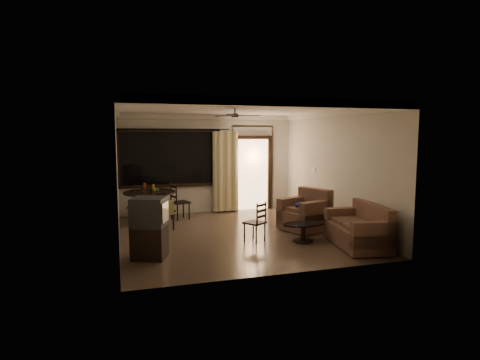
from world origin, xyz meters
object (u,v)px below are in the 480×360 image
object	(u,v)px
dining_chair_east	(180,209)
dining_chair_south	(164,217)
sofa	(360,230)
coffee_table	(303,229)
dining_chair_west	(139,215)
side_chair	(255,230)
armchair	(306,214)
dining_table	(150,198)
dining_chair_north	(139,208)
tv_cabinet	(149,228)

from	to	relation	value
dining_chair_east	dining_chair_south	size ratio (longest dim) A/B	1.00
sofa	coffee_table	xyz separation A→B (m)	(-0.93, 0.67, -0.08)
dining_chair_west	side_chair	distance (m)	3.15
sofa	armchair	distance (m)	1.65
dining_table	side_chair	bearing A→B (deg)	-51.30
sofa	side_chair	world-z (taller)	sofa
dining_chair_north	coffee_table	distance (m)	4.60
sofa	armchair	bearing A→B (deg)	113.46
dining_chair_south	coffee_table	distance (m)	3.29
armchair	dining_chair_east	bearing A→B (deg)	122.54
dining_chair_west	dining_chair_east	bearing A→B (deg)	97.36
coffee_table	armchair	bearing A→B (deg)	60.48
tv_cabinet	dining_chair_north	bearing A→B (deg)	110.98
dining_table	armchair	size ratio (longest dim) A/B	1.08
dining_chair_east	coffee_table	distance (m)	3.67
dining_chair_west	dining_chair_east	size ratio (longest dim) A/B	1.00
dining_chair_east	dining_table	bearing A→B (deg)	89.93
dining_chair_south	side_chair	world-z (taller)	dining_chair_south
dining_table	tv_cabinet	xyz separation A→B (m)	(-0.23, -2.95, -0.08)
dining_chair_north	tv_cabinet	xyz separation A→B (m)	(0.01, -3.54, 0.28)
armchair	coffee_table	bearing A→B (deg)	-139.28
dining_chair_east	dining_chair_west	bearing A→B (deg)	97.36
dining_chair_west	armchair	world-z (taller)	armchair
dining_table	dining_chair_south	xyz separation A→B (m)	(0.26, -0.82, -0.33)
dining_chair_west	tv_cabinet	bearing A→B (deg)	-16.23
dining_table	dining_chair_east	xyz separation A→B (m)	(0.80, 0.25, -0.35)
dining_chair_south	sofa	bearing A→B (deg)	-53.23
dining_table	coffee_table	xyz separation A→B (m)	(2.93, -2.73, -0.38)
dining_table	tv_cabinet	bearing A→B (deg)	-94.41
dining_table	armchair	distance (m)	3.91
armchair	dining_chair_south	bearing A→B (deg)	143.11
dining_chair_north	tv_cabinet	size ratio (longest dim) A/B	0.85
dining_chair_north	sofa	xyz separation A→B (m)	(4.10, -4.00, 0.05)
tv_cabinet	sofa	size ratio (longest dim) A/B	0.66
sofa	armchair	size ratio (longest dim) A/B	1.41
side_chair	dining_chair_east	bearing A→B (deg)	-100.98
dining_table	side_chair	distance (m)	3.16
armchair	sofa	bearing A→B (deg)	-95.65
dining_table	tv_cabinet	distance (m)	2.96
dining_chair_south	tv_cabinet	distance (m)	2.20
sofa	coffee_table	bearing A→B (deg)	153.61
dining_chair_north	side_chair	bearing A→B (deg)	108.31
dining_chair_south	side_chair	size ratio (longest dim) A/B	1.11
dining_chair_south	coffee_table	xyz separation A→B (m)	(2.67, -1.92, -0.05)
dining_chair_north	side_chair	world-z (taller)	dining_chair_north
dining_chair_west	dining_chair_north	distance (m)	0.85
dining_chair_west	tv_cabinet	distance (m)	2.71
dining_chair_east	armchair	world-z (taller)	armchair
side_chair	dining_chair_south	bearing A→B (deg)	-78.08
side_chair	dining_chair_north	bearing A→B (deg)	-88.48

